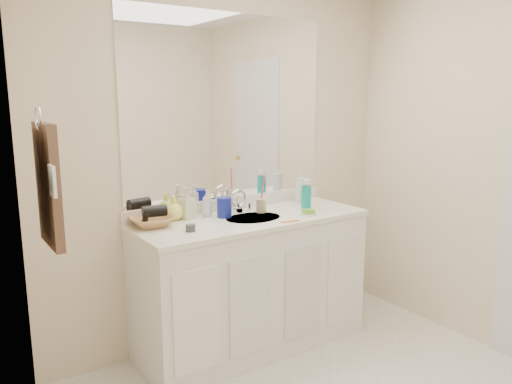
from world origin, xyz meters
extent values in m
cube|color=beige|center=(0.00, 1.30, 1.20)|extent=(2.60, 0.02, 2.40)
cube|color=beige|center=(-1.30, 0.00, 1.20)|extent=(0.02, 2.60, 2.40)
cube|color=white|center=(0.00, 1.02, 0.42)|extent=(1.50, 0.55, 0.85)
cube|color=white|center=(0.00, 1.02, 0.86)|extent=(1.52, 0.57, 0.03)
cube|color=white|center=(0.00, 1.29, 0.92)|extent=(1.52, 0.03, 0.08)
cylinder|color=silver|center=(0.00, 1.00, 0.87)|extent=(0.37, 0.37, 0.02)
cylinder|color=silver|center=(0.00, 1.18, 0.94)|extent=(0.02, 0.02, 0.11)
cube|color=white|center=(0.00, 1.29, 1.56)|extent=(1.48, 0.01, 1.20)
cylinder|color=navy|center=(-0.14, 1.12, 0.94)|extent=(0.11, 0.11, 0.13)
cylinder|color=#C1B688|center=(0.12, 1.09, 0.93)|extent=(0.08, 0.08, 0.09)
cylinder|color=#DB3978|center=(0.13, 1.09, 1.03)|extent=(0.02, 0.04, 0.20)
cylinder|color=#0B8F84|center=(0.45, 1.02, 0.96)|extent=(0.08, 0.08, 0.16)
cylinder|color=silver|center=(0.50, 1.15, 0.97)|extent=(0.09, 0.09, 0.18)
cube|color=white|center=(0.33, 0.86, 0.89)|extent=(0.11, 0.09, 0.01)
cube|color=#71C32F|center=(0.33, 0.86, 0.90)|extent=(0.09, 0.08, 0.03)
cube|color=orange|center=(0.13, 0.79, 0.88)|extent=(0.12, 0.03, 0.01)
cylinder|color=#3B3A41|center=(-0.47, 0.94, 0.90)|extent=(0.06, 0.06, 0.04)
imported|color=silver|center=(-0.22, 1.20, 0.97)|extent=(0.08, 0.08, 0.17)
imported|color=beige|center=(-0.35, 1.23, 0.98)|extent=(0.11, 0.11, 0.20)
imported|color=#FAFC62|center=(-0.44, 1.23, 0.95)|extent=(0.15, 0.15, 0.15)
imported|color=#B37D48|center=(-0.62, 1.16, 0.91)|extent=(0.28, 0.28, 0.06)
cylinder|color=black|center=(-0.60, 1.16, 0.97)|extent=(0.15, 0.09, 0.07)
torus|color=silver|center=(-1.27, 0.77, 1.55)|extent=(0.01, 0.11, 0.11)
cube|color=#3D2B21|center=(-1.25, 0.77, 1.25)|extent=(0.04, 0.32, 0.55)
cube|color=white|center=(-1.27, 0.57, 1.30)|extent=(0.01, 0.08, 0.13)
camera|label=1|loc=(-1.71, -1.54, 1.65)|focal=35.00mm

